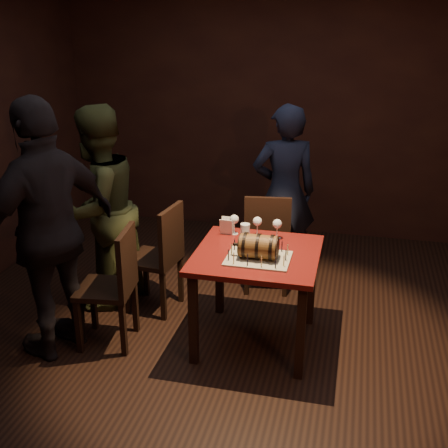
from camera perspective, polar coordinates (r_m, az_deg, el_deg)
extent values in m
plane|color=black|center=(4.44, 1.12, -11.87)|extent=(5.00, 5.00, 0.00)
cube|color=black|center=(6.29, 6.34, 11.53)|extent=(5.00, 0.04, 2.80)
cube|color=black|center=(1.72, -17.89, -15.66)|extent=(5.00, 0.04, 2.80)
cube|color=#510E0D|center=(4.11, 3.38, -3.16)|extent=(0.90, 0.90, 0.04)
cube|color=black|center=(4.04, -3.13, -9.64)|extent=(0.06, 0.06, 0.71)
cube|color=black|center=(3.91, 7.80, -10.91)|extent=(0.06, 0.06, 0.71)
cube|color=black|center=(4.68, -0.45, -5.08)|extent=(0.06, 0.06, 0.71)
cube|color=black|center=(4.57, 8.87, -6.01)|extent=(0.06, 0.06, 0.71)
cube|color=#A59C85|center=(3.99, 3.50, -3.51)|extent=(0.45, 0.35, 0.01)
cylinder|color=brown|center=(3.96, 3.53, -2.30)|extent=(0.26, 0.17, 0.17)
cylinder|color=black|center=(3.97, 2.18, -2.18)|extent=(0.02, 0.19, 0.19)
cylinder|color=black|center=(3.96, 3.53, -2.30)|extent=(0.02, 0.19, 0.19)
cylinder|color=black|center=(3.94, 4.89, -2.43)|extent=(0.02, 0.19, 0.19)
cylinder|color=black|center=(3.98, 1.66, -2.13)|extent=(0.01, 0.16, 0.16)
cylinder|color=black|center=(3.94, 5.42, -2.47)|extent=(0.01, 0.16, 0.16)
cylinder|color=black|center=(3.99, 1.36, -2.10)|extent=(0.04, 0.02, 0.02)
sphere|color=black|center=(3.99, 1.08, -2.07)|extent=(0.03, 0.03, 0.03)
cylinder|color=#D9CB82|center=(3.87, 0.99, -3.54)|extent=(0.01, 0.01, 0.08)
cylinder|color=black|center=(3.85, 0.99, -2.93)|extent=(0.00, 0.00, 0.01)
cylinder|color=black|center=(3.85, 2.40, -3.68)|extent=(0.01, 0.01, 0.08)
cylinder|color=black|center=(3.84, 2.41, -3.06)|extent=(0.00, 0.00, 0.01)
cylinder|color=#D9CB82|center=(3.84, 3.83, -3.81)|extent=(0.01, 0.01, 0.08)
cylinder|color=black|center=(3.82, 3.84, -3.20)|extent=(0.00, 0.00, 0.01)
cylinder|color=black|center=(3.82, 5.26, -3.95)|extent=(0.01, 0.01, 0.08)
cylinder|color=black|center=(3.81, 5.28, -3.34)|extent=(0.00, 0.00, 0.01)
cylinder|color=#D9CB82|center=(3.86, 6.10, -3.74)|extent=(0.01, 0.01, 0.08)
cylinder|color=black|center=(3.84, 6.13, -3.12)|extent=(0.00, 0.00, 0.01)
cylinder|color=black|center=(3.95, 6.30, -3.17)|extent=(0.01, 0.01, 0.08)
cylinder|color=black|center=(3.93, 6.33, -2.57)|extent=(0.00, 0.00, 0.01)
cylinder|color=#D9CB82|center=(4.04, 6.49, -2.62)|extent=(0.01, 0.01, 0.08)
cylinder|color=black|center=(4.02, 6.51, -2.03)|extent=(0.00, 0.00, 0.01)
cylinder|color=black|center=(4.09, 5.91, -2.30)|extent=(0.01, 0.01, 0.08)
cylinder|color=black|center=(4.07, 5.93, -1.71)|extent=(0.00, 0.00, 0.01)
cylinder|color=#D9CB82|center=(4.10, 4.56, -2.18)|extent=(0.01, 0.01, 0.08)
cylinder|color=black|center=(4.08, 4.58, -1.59)|extent=(0.00, 0.00, 0.01)
cylinder|color=black|center=(4.12, 3.23, -2.05)|extent=(0.01, 0.01, 0.08)
cylinder|color=black|center=(4.10, 3.24, -1.47)|extent=(0.00, 0.00, 0.01)
cylinder|color=#D9CB82|center=(4.13, 1.90, -1.93)|extent=(0.01, 0.01, 0.08)
cylinder|color=black|center=(4.12, 1.91, -1.35)|extent=(0.00, 0.00, 0.01)
cylinder|color=black|center=(4.10, 1.08, -2.11)|extent=(0.01, 0.01, 0.08)
cylinder|color=black|center=(4.08, 1.09, -1.53)|extent=(0.00, 0.00, 0.01)
cylinder|color=#D9CB82|center=(4.01, 0.78, -2.64)|extent=(0.01, 0.01, 0.08)
cylinder|color=black|center=(3.99, 0.78, -2.05)|extent=(0.00, 0.00, 0.01)
cylinder|color=black|center=(3.93, 0.46, -3.19)|extent=(0.01, 0.01, 0.08)
cylinder|color=black|center=(3.91, 0.46, -2.58)|extent=(0.00, 0.00, 0.01)
cylinder|color=silver|center=(4.43, 1.04, -0.99)|extent=(0.06, 0.06, 0.01)
cylinder|color=silver|center=(4.42, 1.05, -0.42)|extent=(0.01, 0.01, 0.09)
sphere|color=silver|center=(4.39, 1.05, 0.49)|extent=(0.07, 0.07, 0.07)
sphere|color=#591114|center=(4.39, 1.05, 0.41)|extent=(0.05, 0.05, 0.05)
cylinder|color=silver|center=(4.40, 3.38, -1.21)|extent=(0.06, 0.06, 0.01)
cylinder|color=silver|center=(4.38, 3.39, -0.64)|extent=(0.01, 0.01, 0.09)
sphere|color=silver|center=(4.35, 3.41, 0.28)|extent=(0.07, 0.07, 0.07)
cylinder|color=silver|center=(4.36, 5.38, -1.47)|extent=(0.06, 0.06, 0.01)
cylinder|color=silver|center=(4.34, 5.40, -0.90)|extent=(0.01, 0.01, 0.09)
sphere|color=silver|center=(4.31, 5.44, 0.03)|extent=(0.07, 0.07, 0.07)
sphere|color=#BF594C|center=(4.32, 5.43, -0.06)|extent=(0.05, 0.05, 0.05)
cylinder|color=silver|center=(4.25, 2.16, -0.95)|extent=(0.07, 0.07, 0.15)
cylinder|color=#9E5414|center=(4.25, 2.15, -1.16)|extent=(0.06, 0.06, 0.11)
cylinder|color=white|center=(4.23, 2.17, -0.33)|extent=(0.06, 0.06, 0.02)
cube|color=black|center=(5.08, 4.42, -1.81)|extent=(0.45, 0.45, 0.04)
cube|color=black|center=(5.33, 6.23, -3.51)|extent=(0.04, 0.04, 0.43)
cube|color=black|center=(5.34, 2.58, -3.38)|extent=(0.04, 0.04, 0.43)
cube|color=black|center=(5.02, 6.24, -5.10)|extent=(0.04, 0.04, 0.43)
cube|color=black|center=(5.03, 2.35, -4.96)|extent=(0.04, 0.04, 0.43)
cube|color=black|center=(4.82, 4.44, 0.11)|extent=(0.40, 0.10, 0.46)
cube|color=black|center=(4.75, -7.23, -3.57)|extent=(0.45, 0.45, 0.04)
cube|color=black|center=(5.06, -7.93, -4.96)|extent=(0.04, 0.04, 0.43)
cube|color=black|center=(4.80, -9.85, -6.59)|extent=(0.04, 0.04, 0.43)
cube|color=black|center=(4.92, -4.42, -5.60)|extent=(0.04, 0.04, 0.43)
cube|color=black|center=(4.65, -6.20, -7.33)|extent=(0.04, 0.04, 0.43)
cube|color=black|center=(4.58, -5.37, -1.06)|extent=(0.09, 0.40, 0.46)
cube|color=black|center=(4.32, -11.94, -6.49)|extent=(0.45, 0.45, 0.04)
cube|color=black|center=(4.62, -13.10, -7.97)|extent=(0.04, 0.04, 0.43)
cube|color=black|center=(4.35, -14.56, -10.08)|extent=(0.04, 0.04, 0.43)
cube|color=black|center=(4.53, -9.00, -8.32)|extent=(0.04, 0.04, 0.43)
cube|color=black|center=(4.24, -10.19, -10.51)|extent=(0.04, 0.04, 0.43)
cube|color=black|center=(4.16, -9.83, -3.60)|extent=(0.09, 0.40, 0.46)
imported|color=black|center=(5.26, 6.13, 3.22)|extent=(0.69, 0.56, 1.64)
imported|color=#3F4221|center=(4.78, -12.64, 1.49)|extent=(0.90, 1.01, 1.72)
imported|color=black|center=(4.14, -17.28, -0.66)|extent=(0.85, 1.20, 1.90)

